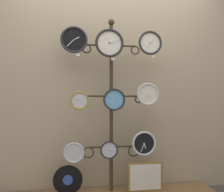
# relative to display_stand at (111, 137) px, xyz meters

# --- Properties ---
(shop_wall) EXTENTS (4.40, 0.04, 2.80)m
(shop_wall) POSITION_rel_display_stand_xyz_m (0.00, 0.16, 0.76)
(shop_wall) COLOR tan
(shop_wall) RESTS_ON ground_plane
(display_stand) EXTENTS (0.69, 0.38, 1.91)m
(display_stand) POSITION_rel_display_stand_xyz_m (0.00, 0.00, 0.00)
(display_stand) COLOR #382D1E
(display_stand) RESTS_ON ground_plane
(clock_top_left) EXTENTS (0.28, 0.04, 0.28)m
(clock_top_left) POSITION_rel_display_stand_xyz_m (-0.40, -0.08, 1.02)
(clock_top_left) COLOR black
(clock_top_center) EXTENTS (0.30, 0.04, 0.30)m
(clock_top_center) POSITION_rel_display_stand_xyz_m (-0.04, -0.11, 0.99)
(clock_top_center) COLOR silver
(clock_top_right) EXTENTS (0.26, 0.04, 0.26)m
(clock_top_right) POSITION_rel_display_stand_xyz_m (0.41, -0.09, 1.01)
(clock_top_right) COLOR silver
(clock_middle_left) EXTENTS (0.19, 0.04, 0.19)m
(clock_middle_left) POSITION_rel_display_stand_xyz_m (-0.34, -0.09, 0.39)
(clock_middle_left) COLOR silver
(clock_middle_center) EXTENTS (0.23, 0.04, 0.23)m
(clock_middle_center) POSITION_rel_display_stand_xyz_m (0.01, -0.10, 0.40)
(clock_middle_center) COLOR #60A8DB
(clock_middle_right) EXTENTS (0.24, 0.04, 0.24)m
(clock_middle_right) POSITION_rel_display_stand_xyz_m (0.38, -0.09, 0.46)
(clock_middle_right) COLOR silver
(clock_bottom_left) EXTENTS (0.21, 0.04, 0.21)m
(clock_bottom_left) POSITION_rel_display_stand_xyz_m (-0.40, -0.07, -0.14)
(clock_bottom_left) COLOR silver
(clock_bottom_center) EXTENTS (0.19, 0.04, 0.19)m
(clock_bottom_center) POSITION_rel_display_stand_xyz_m (-0.04, -0.09, -0.12)
(clock_bottom_center) COLOR silver
(clock_bottom_right) EXTENTS (0.26, 0.04, 0.26)m
(clock_bottom_right) POSITION_rel_display_stand_xyz_m (0.34, -0.10, -0.06)
(clock_bottom_right) COLOR black
(vinyl_record) EXTENTS (0.30, 0.01, 0.30)m
(vinyl_record) POSITION_rel_display_stand_xyz_m (-0.46, -0.05, -0.42)
(vinyl_record) COLOR black
(vinyl_record) RESTS_ON low_shelf
(picture_frame) EXTENTS (0.38, 0.02, 0.31)m
(picture_frame) POSITION_rel_display_stand_xyz_m (0.35, -0.09, -0.42)
(picture_frame) COLOR olive
(picture_frame) RESTS_ON low_shelf
(price_tag_upper) EXTENTS (0.04, 0.00, 0.03)m
(price_tag_upper) POSITION_rel_display_stand_xyz_m (-0.36, -0.08, 0.86)
(price_tag_upper) COLOR white
(price_tag_mid) EXTENTS (0.04, 0.00, 0.03)m
(price_tag_mid) POSITION_rel_display_stand_xyz_m (0.00, -0.11, 0.83)
(price_tag_mid) COLOR white
(price_tag_lower) EXTENTS (0.04, 0.00, 0.03)m
(price_tag_lower) POSITION_rel_display_stand_xyz_m (0.44, -0.09, 0.87)
(price_tag_lower) COLOR white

